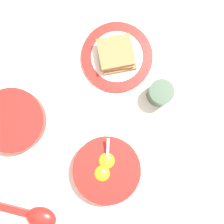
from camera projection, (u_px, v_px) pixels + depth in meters
ground_plane at (46, 106)px, 0.86m from camera, size 3.00×3.00×0.00m
egg_bowl at (107, 170)px, 0.82m from camera, size 0.18×0.18×0.07m
toast_plate at (117, 57)px, 0.87m from camera, size 0.20×0.20×0.01m
toast_sandwich at (116, 55)px, 0.84m from camera, size 0.13×0.13×0.04m
soup_spoon at (38, 217)px, 0.82m from camera, size 0.11×0.16×0.04m
congee_bowl at (13, 121)px, 0.84m from camera, size 0.17×0.17×0.04m
drinking_cup at (160, 93)px, 0.83m from camera, size 0.07×0.07×0.06m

